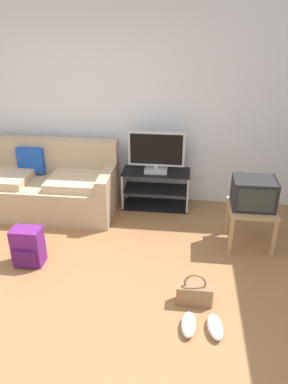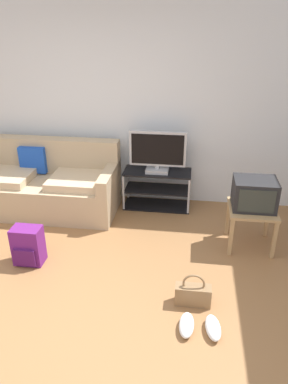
{
  "view_description": "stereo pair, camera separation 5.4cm",
  "coord_description": "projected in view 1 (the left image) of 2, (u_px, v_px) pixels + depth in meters",
  "views": [
    {
      "loc": [
        1.04,
        -2.41,
        2.4
      ],
      "look_at": [
        0.63,
        1.07,
        0.73
      ],
      "focal_mm": 34.41,
      "sensor_mm": 36.0,
      "label": 1
    },
    {
      "loc": [
        1.1,
        -2.4,
        2.4
      ],
      "look_at": [
        0.63,
        1.07,
        0.73
      ],
      "focal_mm": 34.41,
      "sensor_mm": 36.0,
      "label": 2
    }
  ],
  "objects": [
    {
      "name": "flat_tv",
      "position": [
        156.0,
        152.0,
        4.8
      ],
      "size": [
        0.74,
        0.22,
        0.55
      ],
      "color": "#B2B2B7",
      "rests_on": "tv_stand"
    },
    {
      "name": "backpack",
      "position": [
        28.0,
        247.0,
        3.88
      ],
      "size": [
        0.31,
        0.27,
        0.42
      ],
      "rotation": [
        0.0,
        0.0,
        0.38
      ],
      "color": "#661E70",
      "rests_on": "ground_plane"
    },
    {
      "name": "ground_plane",
      "position": [
        61.0,
        313.0,
        3.31
      ],
      "size": [
        9.0,
        9.8,
        0.02
      ],
      "primitive_type": "cube",
      "color": "olive"
    },
    {
      "name": "sneakers_pair",
      "position": [
        202.0,
        326.0,
        3.1
      ],
      "size": [
        0.37,
        0.3,
        0.09
      ],
      "color": "white",
      "rests_on": "ground_plane"
    },
    {
      "name": "couch",
      "position": [
        44.0,
        186.0,
        4.95
      ],
      "size": [
        1.94,
        0.87,
        0.91
      ],
      "color": "tan",
      "rests_on": "ground_plane"
    },
    {
      "name": "crt_tv",
      "position": [
        254.0,
        193.0,
        4.03
      ],
      "size": [
        0.46,
        0.38,
        0.33
      ],
      "color": "#232326",
      "rests_on": "side_table"
    },
    {
      "name": "tv_stand",
      "position": [
        156.0,
        189.0,
        5.05
      ],
      "size": [
        0.91,
        0.39,
        0.52
      ],
      "color": "black",
      "rests_on": "ground_plane"
    },
    {
      "name": "wall_back",
      "position": [
        110.0,
        104.0,
        4.92
      ],
      "size": [
        9.0,
        0.1,
        2.7
      ],
      "primitive_type": "cube",
      "color": "silver",
      "rests_on": "ground_plane"
    },
    {
      "name": "side_table",
      "position": [
        251.0,
        213.0,
        4.13
      ],
      "size": [
        0.52,
        0.52,
        0.48
      ],
      "color": "tan",
      "rests_on": "ground_plane"
    },
    {
      "name": "handbag",
      "position": [
        194.0,
        293.0,
        3.36
      ],
      "size": [
        0.33,
        0.12,
        0.33
      ],
      "rotation": [
        0.0,
        0.0,
        -0.47
      ],
      "color": "olive",
      "rests_on": "ground_plane"
    }
  ]
}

